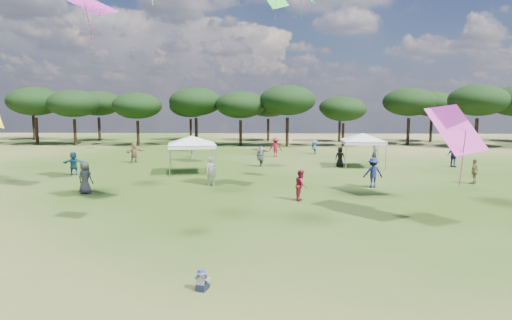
{
  "coord_description": "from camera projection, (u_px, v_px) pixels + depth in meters",
  "views": [
    {
      "loc": [
        1.32,
        -8.92,
        4.9
      ],
      "look_at": [
        0.78,
        6.0,
        3.03
      ],
      "focal_mm": 30.0,
      "sensor_mm": 36.0,
      "label": 1
    }
  ],
  "objects": [
    {
      "name": "festival_crowd",
      "position": [
        259.0,
        157.0,
        34.47
      ],
      "size": [
        30.36,
        23.78,
        1.91
      ],
      "color": "beige",
      "rests_on": "ground"
    },
    {
      "name": "tent_right",
      "position": [
        363.0,
        135.0,
        34.55
      ],
      "size": [
        6.55,
        6.55,
        3.08
      ],
      "rotation": [
        0.0,
        0.0,
        -0.04
      ],
      "color": "gray",
      "rests_on": "ground"
    },
    {
      "name": "toddler",
      "position": [
        202.0,
        281.0,
        11.43
      ],
      "size": [
        0.43,
        0.47,
        0.59
      ],
      "rotation": [
        0.0,
        0.0,
        -0.24
      ],
      "color": "black",
      "rests_on": "ground"
    },
    {
      "name": "tree_line",
      "position": [
        280.0,
        103.0,
        55.75
      ],
      "size": [
        108.78,
        17.63,
        7.77
      ],
      "color": "black",
      "rests_on": "ground"
    },
    {
      "name": "tent_left",
      "position": [
        192.0,
        137.0,
        31.32
      ],
      "size": [
        6.68,
        6.68,
        3.08
      ],
      "rotation": [
        0.0,
        0.0,
        0.21
      ],
      "color": "gray",
      "rests_on": "ground"
    }
  ]
}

